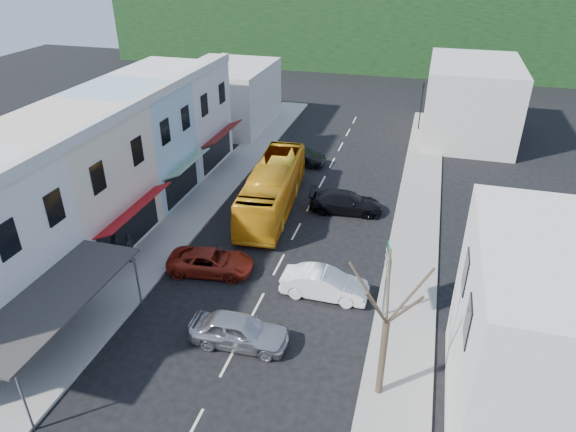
# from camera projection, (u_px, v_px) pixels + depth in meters

# --- Properties ---
(ground) EXTENTS (120.00, 120.00, 0.00)m
(ground) POSITION_uv_depth(u_px,v_px,m) (257.00, 306.00, 26.74)
(ground) COLOR black
(ground) RESTS_ON ground
(sidewalk_left) EXTENTS (3.00, 52.00, 0.15)m
(sidewalk_left) POSITION_uv_depth(u_px,v_px,m) (203.00, 203.00, 36.93)
(sidewalk_left) COLOR gray
(sidewalk_left) RESTS_ON ground
(sidewalk_right) EXTENTS (3.00, 52.00, 0.15)m
(sidewalk_right) POSITION_uv_depth(u_px,v_px,m) (415.00, 231.00, 33.39)
(sidewalk_right) COLOR gray
(sidewalk_right) RESTS_ON ground
(shopfront_row) EXTENTS (8.25, 30.00, 8.00)m
(shopfront_row) POSITION_uv_depth(u_px,v_px,m) (91.00, 172.00, 32.00)
(shopfront_row) COLOR silver
(shopfront_row) RESTS_ON ground
(distant_block_left) EXTENTS (8.00, 10.00, 6.00)m
(distant_block_left) POSITION_uv_depth(u_px,v_px,m) (229.00, 96.00, 50.96)
(distant_block_left) COLOR #B7B2A8
(distant_block_left) RESTS_ON ground
(distant_block_right) EXTENTS (8.00, 12.00, 7.00)m
(distant_block_right) POSITION_uv_depth(u_px,v_px,m) (470.00, 100.00, 47.83)
(distant_block_right) COLOR #B7B2A8
(distant_block_right) RESTS_ON ground
(hillside) EXTENTS (80.00, 26.00, 14.00)m
(hillside) POSITION_uv_depth(u_px,v_px,m) (382.00, 12.00, 78.89)
(hillside) COLOR black
(hillside) RESTS_ON ground
(bus) EXTENTS (3.50, 11.77, 3.10)m
(bus) POSITION_uv_depth(u_px,v_px,m) (273.00, 189.00, 35.59)
(bus) COLOR orange
(bus) RESTS_ON ground
(car_silver) EXTENTS (4.47, 1.97, 1.40)m
(car_silver) POSITION_uv_depth(u_px,v_px,m) (239.00, 332.00, 23.95)
(car_silver) COLOR #B2B2B7
(car_silver) RESTS_ON ground
(car_white) EXTENTS (4.41, 1.83, 1.40)m
(car_white) POSITION_uv_depth(u_px,v_px,m) (324.00, 285.00, 27.19)
(car_white) COLOR white
(car_white) RESTS_ON ground
(car_red) EXTENTS (4.82, 2.52, 1.40)m
(car_red) POSITION_uv_depth(u_px,v_px,m) (211.00, 261.00, 29.16)
(car_red) COLOR maroon
(car_red) RESTS_ON ground
(car_black_near) EXTENTS (4.66, 2.26, 1.40)m
(car_black_near) POSITION_uv_depth(u_px,v_px,m) (346.00, 203.00, 35.60)
(car_black_near) COLOR black
(car_black_near) RESTS_ON ground
(car_black_far) EXTENTS (4.55, 2.20, 1.40)m
(car_black_far) POSITION_uv_depth(u_px,v_px,m) (299.00, 156.00, 43.08)
(car_black_far) COLOR black
(car_black_far) RESTS_ON ground
(pedestrian_left) EXTENTS (0.46, 0.64, 1.70)m
(pedestrian_left) POSITION_uv_depth(u_px,v_px,m) (130.00, 248.00, 29.84)
(pedestrian_left) COLOR black
(pedestrian_left) RESTS_ON sidewalk_left
(direction_sign) EXTENTS (0.86, 1.91, 4.09)m
(direction_sign) POSITION_uv_depth(u_px,v_px,m) (386.00, 284.00, 24.99)
(direction_sign) COLOR #11582E
(direction_sign) RESTS_ON ground
(street_tree) EXTENTS (3.35, 3.35, 7.68)m
(street_tree) POSITION_uv_depth(u_px,v_px,m) (386.00, 323.00, 19.78)
(street_tree) COLOR #382D21
(street_tree) RESTS_ON ground
(traffic_signal) EXTENTS (1.02, 1.23, 4.82)m
(traffic_signal) POSITION_uv_depth(u_px,v_px,m) (421.00, 107.00, 49.81)
(traffic_signal) COLOR black
(traffic_signal) RESTS_ON ground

